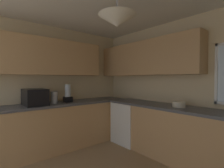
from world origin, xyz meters
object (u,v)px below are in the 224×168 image
at_px(kettle, 54,98).
at_px(blender_appliance, 68,94).
at_px(microwave, 35,97).
at_px(bowl, 179,104).
at_px(dishwasher, 130,122).

bearing_deg(kettle, blender_appliance, 93.98).
relative_size(microwave, bowl, 2.29).
distance_m(dishwasher, bowl, 1.22).
xyz_separation_m(dishwasher, bowl, (1.10, 0.03, 0.52)).
height_order(dishwasher, microwave, microwave).
xyz_separation_m(microwave, kettle, (0.02, 0.34, -0.03)).
relative_size(microwave, blender_appliance, 1.33).
relative_size(dishwasher, kettle, 3.79).
height_order(microwave, bowl, microwave).
bearing_deg(blender_appliance, kettle, -86.02).
height_order(kettle, bowl, kettle).
xyz_separation_m(bowl, blender_appliance, (-1.76, -1.16, 0.12)).
bearing_deg(kettle, bowl, 39.72).
xyz_separation_m(dishwasher, blender_appliance, (-0.66, -1.13, 0.64)).
relative_size(microwave, kettle, 2.12).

